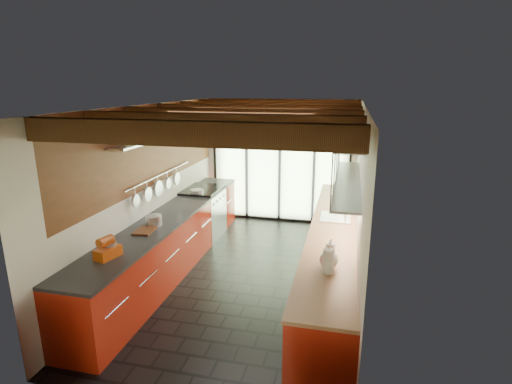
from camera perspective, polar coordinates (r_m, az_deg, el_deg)
ground at (r=6.37m, az=-1.08°, el=-11.83°), size 5.50×5.50×0.00m
room_shell at (r=5.81m, az=-1.16°, el=2.85°), size 5.50×5.50×5.50m
ceiling_beams at (r=6.06m, az=-0.29°, el=11.09°), size 3.14×5.06×4.90m
glass_door at (r=8.41m, az=3.45°, el=6.71°), size 2.95×0.10×2.90m
left_counter at (r=6.59m, az=-11.98°, el=-6.84°), size 0.68×5.00×0.92m
range_stove at (r=7.84m, az=-7.52°, el=-2.97°), size 0.66×0.90×0.97m
right_counter at (r=6.02m, az=10.89°, el=-8.97°), size 0.68×5.00×0.92m
sink_assembly at (r=6.21m, az=11.42°, el=-3.28°), size 0.45×0.52×0.43m
upper_cabinets_right at (r=5.89m, az=13.22°, el=4.56°), size 0.34×3.00×3.00m
left_wall_fixtures at (r=6.46m, az=-13.53°, el=5.41°), size 0.28×2.60×0.96m
stand_mixer at (r=5.03m, az=-20.41°, el=-7.63°), size 0.24×0.33×0.27m
pot_large at (r=5.95m, az=-14.41°, el=-3.94°), size 0.31×0.31×0.15m
pot_small at (r=7.43m, az=-8.42°, el=-0.02°), size 0.32×0.32×0.09m
cutting_board at (r=5.75m, az=-15.62°, el=-5.36°), size 0.27×0.35×0.03m
kettle at (r=4.55m, az=10.37°, el=-9.33°), size 0.26×0.29×0.25m
paper_towel at (r=4.41m, az=10.28°, el=-9.75°), size 0.13×0.13×0.33m
soap_bottle at (r=4.89m, az=10.62°, el=-7.57°), size 0.11×0.12×0.21m
bowl at (r=7.38m, az=11.65°, el=-0.43°), size 0.28×0.28×0.06m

